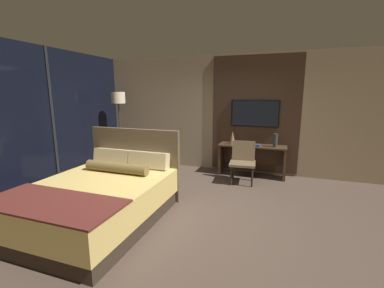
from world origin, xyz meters
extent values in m
plane|color=#4C3D33|center=(0.00, 0.00, 0.00)|extent=(16.00, 16.00, 0.00)
cube|color=tan|center=(0.00, 2.60, 1.40)|extent=(7.20, 0.06, 2.80)
cube|color=#3D2B1E|center=(0.84, 2.56, 1.40)|extent=(2.01, 0.03, 2.70)
cube|color=black|center=(-3.00, 0.40, 1.40)|extent=(0.02, 6.00, 2.80)
cube|color=black|center=(-2.98, 0.40, 1.40)|extent=(0.04, 0.06, 2.80)
cube|color=black|center=(-2.98, 0.40, 0.04)|extent=(0.05, 6.00, 0.08)
cube|color=#33281E|center=(-1.06, -0.77, 0.11)|extent=(1.66, 2.12, 0.22)
cube|color=tan|center=(-1.06, -0.77, 0.42)|extent=(1.71, 2.18, 0.40)
cube|color=#56231E|center=(-1.06, -1.48, 0.63)|extent=(1.73, 0.76, 0.02)
cube|color=brown|center=(-1.06, 0.36, 0.64)|extent=(1.75, 0.08, 1.27)
cube|color=#C6B284|center=(-1.43, 0.22, 0.76)|extent=(0.72, 0.23, 0.31)
cube|color=#C6B284|center=(-0.70, 0.22, 0.76)|extent=(0.72, 0.23, 0.31)
cylinder|color=brown|center=(-1.06, -0.19, 0.70)|extent=(1.11, 0.17, 0.17)
cube|color=#422D1E|center=(0.84, 2.30, 0.71)|extent=(1.51, 0.46, 0.03)
cube|color=#422D1E|center=(0.12, 2.30, 0.35)|extent=(0.06, 0.42, 0.69)
cube|color=#422D1E|center=(1.57, 2.30, 0.35)|extent=(0.06, 0.42, 0.69)
cube|color=#422D1E|center=(0.84, 2.51, 0.41)|extent=(1.39, 0.02, 0.35)
cube|color=black|center=(0.84, 2.52, 1.44)|extent=(1.10, 0.04, 0.62)
cube|color=black|center=(0.84, 2.50, 1.44)|extent=(1.03, 0.01, 0.57)
cube|color=brown|center=(0.72, 1.71, 0.43)|extent=(0.57, 0.55, 0.05)
cube|color=brown|center=(0.70, 1.93, 0.67)|extent=(0.50, 0.14, 0.42)
cylinder|color=black|center=(0.52, 1.49, 0.20)|extent=(0.04, 0.04, 0.41)
cylinder|color=black|center=(0.95, 1.53, 0.20)|extent=(0.04, 0.04, 0.41)
cylinder|color=black|center=(0.49, 1.90, 0.20)|extent=(0.04, 0.04, 0.41)
cylinder|color=black|center=(0.91, 1.93, 0.20)|extent=(0.04, 0.04, 0.41)
cylinder|color=#282623|center=(-2.43, 1.91, 0.01)|extent=(0.28, 0.28, 0.03)
cylinder|color=#332D28|center=(-2.43, 1.91, 0.84)|extent=(0.03, 0.03, 1.69)
cylinder|color=beige|center=(-2.43, 1.91, 1.79)|extent=(0.34, 0.34, 0.28)
cone|color=#846647|center=(0.39, 2.26, 0.88)|extent=(0.15, 0.15, 0.30)
cylinder|color=#333338|center=(1.34, 2.26, 0.88)|extent=(0.09, 0.09, 0.30)
cube|color=navy|center=(0.92, 2.26, 0.74)|extent=(0.25, 0.19, 0.03)
camera|label=1|loc=(1.43, -3.60, 1.90)|focal=24.00mm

